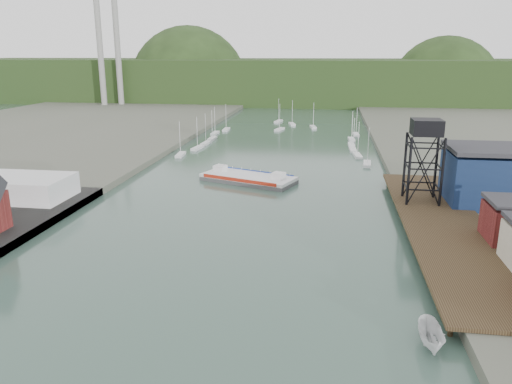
# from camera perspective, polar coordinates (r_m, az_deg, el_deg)

# --- Properties ---
(ground) EXTENTS (600.00, 600.00, 0.00)m
(ground) POSITION_cam_1_polar(r_m,az_deg,el_deg) (52.55, -12.77, -19.90)
(ground) COLOR #324D42
(ground) RESTS_ON ground
(east_pier) EXTENTS (14.00, 70.00, 2.45)m
(east_pier) POSITION_cam_1_polar(r_m,az_deg,el_deg) (91.37, 20.74, -3.46)
(east_pier) COLOR black
(east_pier) RESTS_ON ground
(white_shed) EXTENTS (18.00, 12.00, 4.50)m
(white_shed) POSITION_cam_1_polar(r_m,az_deg,el_deg) (111.44, -24.99, 0.47)
(white_shed) COLOR silver
(white_shed) RESTS_ON west_quay
(lift_tower) EXTENTS (6.50, 6.50, 16.00)m
(lift_tower) POSITION_cam_1_polar(r_m,az_deg,el_deg) (100.24, 18.88, 6.46)
(lift_tower) COLOR black
(lift_tower) RESTS_ON east_pier
(blue_shed) EXTENTS (20.50, 14.50, 11.30)m
(blue_shed) POSITION_cam_1_polar(r_m,az_deg,el_deg) (107.39, 26.18, 1.57)
(blue_shed) COLOR #0D1C3A
(blue_shed) RESTS_ON east_land
(marina_sailboats) EXTENTS (57.71, 92.65, 0.90)m
(marina_sailboats) POSITION_cam_1_polar(r_m,az_deg,el_deg) (181.25, 3.03, 6.15)
(marina_sailboats) COLOR silver
(marina_sailboats) RESTS_ON ground
(smokestacks) EXTENTS (11.20, 8.20, 60.00)m
(smokestacks) POSITION_cam_1_polar(r_m,az_deg,el_deg) (298.50, -16.43, 15.00)
(smokestacks) COLOR gray
(smokestacks) RESTS_ON ground
(distant_hills) EXTENTS (500.00, 120.00, 80.00)m
(distant_hills) POSITION_cam_1_polar(r_m,az_deg,el_deg) (342.08, 5.06, 12.27)
(distant_hills) COLOR #1E2F15
(distant_hills) RESTS_ON ground
(chain_ferry) EXTENTS (24.29, 16.43, 3.25)m
(chain_ferry) POSITION_cam_1_polar(r_m,az_deg,el_deg) (120.61, -0.87, 1.60)
(chain_ferry) COLOR #474749
(chain_ferry) RESTS_ON ground
(motorboat) EXTENTS (2.44, 6.43, 2.48)m
(motorboat) POSITION_cam_1_polar(r_m,az_deg,el_deg) (57.95, 19.40, -15.34)
(motorboat) COLOR silver
(motorboat) RESTS_ON ground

